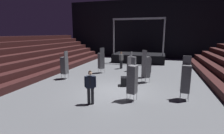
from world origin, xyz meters
name	(u,v)px	position (x,y,z in m)	size (l,w,h in m)	color
ground_plane	(114,91)	(0.00, 0.00, -0.05)	(22.00, 30.00, 0.10)	#515459
arena_end_wall	(143,29)	(0.00, 15.00, 4.00)	(22.00, 0.30, 8.00)	black
bleacher_bank_left	(15,57)	(-8.38, 1.00, 1.58)	(5.25, 24.00, 3.15)	black
stage_riser	(139,57)	(0.00, 11.01, 0.57)	(6.03, 3.46, 5.07)	black
man_with_tie	(90,85)	(-0.58, -2.24, 0.96)	(0.57, 0.34, 1.69)	black
chair_stack_front_left	(147,65)	(1.61, 3.76, 0.98)	(0.61, 0.61, 1.96)	#B2B5BA
chair_stack_front_right	(132,79)	(1.27, -1.20, 1.15)	(0.53, 0.53, 2.31)	#B2B5BA
chair_stack_mid_left	(101,60)	(-2.37, 4.15, 1.11)	(0.62, 0.62, 2.22)	#B2B5BA
chair_stack_mid_right	(146,66)	(1.64, 2.28, 1.15)	(0.62, 0.62, 2.31)	#B2B5BA
chair_stack_mid_centre	(64,65)	(-4.35, 1.53, 1.07)	(0.47, 0.47, 2.14)	#B2B5BA
chair_stack_rear_left	(133,62)	(0.20, 5.61, 0.90)	(0.50, 0.50, 1.79)	#B2B5BA
chair_stack_rear_right	(186,78)	(3.89, -0.32, 1.15)	(0.47, 0.47, 2.31)	#B2B5BA
crew_worker_near_stage	(121,59)	(-1.12, 6.41, 0.95)	(0.38, 0.55, 1.69)	black
equipment_road_case	(128,81)	(0.56, 1.21, 0.29)	(0.90, 0.60, 0.57)	black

